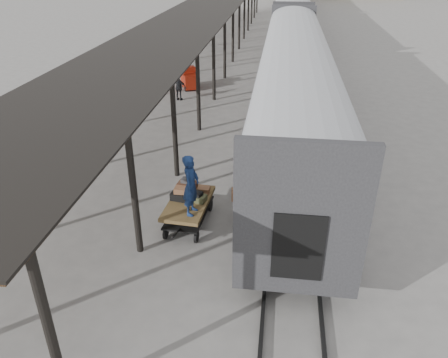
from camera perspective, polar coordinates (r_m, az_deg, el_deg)
name	(u,v)px	position (r m, az deg, el deg)	size (l,w,h in m)	color
ground	(196,218)	(14.95, -3.65, -5.07)	(160.00, 160.00, 0.00)	slate
train	(291,10)	(46.39, 8.77, 20.96)	(3.45, 76.01, 4.01)	silver
canopy	(209,7)	(36.99, -2.01, 21.56)	(4.90, 64.30, 4.15)	#422B19
rails	(289,38)	(46.97, 8.54, 17.80)	(1.54, 150.00, 0.12)	black
baggage_cart	(189,207)	(14.32, -4.63, -3.66)	(1.42, 2.49, 0.86)	brown
suitcase_stack	(188,191)	(14.40, -4.68, -1.57)	(1.21, 1.02, 0.56)	#3C3C3F
luggage_tug	(190,79)	(29.06, -4.52, 12.89)	(1.43, 1.73, 1.32)	maroon
porter	(191,185)	(13.13, -4.33, -0.81)	(0.71, 0.47, 1.95)	navy
pedestrian	(179,88)	(26.66, -5.90, 11.78)	(0.89, 0.37, 1.53)	black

